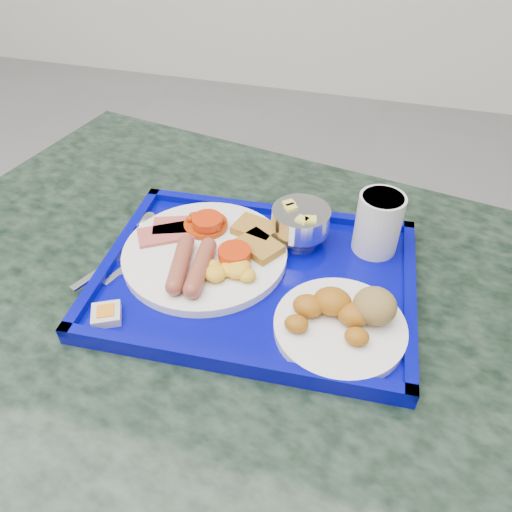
{
  "coord_description": "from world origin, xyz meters",
  "views": [
    {
      "loc": [
        0.71,
        -0.0,
        1.3
      ],
      "look_at": [
        0.56,
        0.52,
        0.81
      ],
      "focal_mm": 35.0,
      "sensor_mm": 36.0,
      "label": 1
    }
  ],
  "objects": [
    {
      "name": "knife",
      "position": [
        0.34,
        0.5,
        0.78
      ],
      "size": [
        0.07,
        0.16,
        0.0
      ],
      "primitive_type": "cube",
      "rotation": [
        0.0,
        0.0,
        -0.39
      ],
      "color": "silver",
      "rests_on": "tray"
    },
    {
      "name": "bread_plate",
      "position": [
        0.71,
        0.46,
        0.79
      ],
      "size": [
        0.18,
        0.18,
        0.06
      ],
      "rotation": [
        0.0,
        0.0,
        -0.37
      ],
      "color": "white",
      "rests_on": "tray"
    },
    {
      "name": "main_plate",
      "position": [
        0.48,
        0.54,
        0.79
      ],
      "size": [
        0.26,
        0.26,
        0.04
      ],
      "rotation": [
        0.0,
        0.0,
        0.05
      ],
      "color": "white",
      "rests_on": "tray"
    },
    {
      "name": "fruit_bowl",
      "position": [
        0.61,
        0.62,
        0.82
      ],
      "size": [
        0.09,
        0.09,
        0.06
      ],
      "color": "silver",
      "rests_on": "tray"
    },
    {
      "name": "table",
      "position": [
        0.57,
        0.49,
        0.56
      ],
      "size": [
        1.34,
        1.02,
        0.76
      ],
      "rotation": [
        0.0,
        0.0,
        -0.18
      ],
      "color": "slate",
      "rests_on": "floor"
    },
    {
      "name": "spoon",
      "position": [
        0.35,
        0.58,
        0.78
      ],
      "size": [
        0.08,
        0.19,
        0.01
      ],
      "rotation": [
        0.0,
        0.0,
        -0.31
      ],
      "color": "silver",
      "rests_on": "tray"
    },
    {
      "name": "jam_packet",
      "position": [
        0.39,
        0.39,
        0.78
      ],
      "size": [
        0.05,
        0.05,
        0.02
      ],
      "rotation": [
        0.0,
        0.0,
        0.47
      ],
      "color": "beige",
      "rests_on": "tray"
    },
    {
      "name": "tray",
      "position": [
        0.56,
        0.52,
        0.77
      ],
      "size": [
        0.49,
        0.37,
        0.03
      ],
      "rotation": [
        0.0,
        0.0,
        0.06
      ],
      "color": "#030495",
      "rests_on": "table"
    },
    {
      "name": "juice_cup",
      "position": [
        0.73,
        0.64,
        0.83
      ],
      "size": [
        0.07,
        0.07,
        0.1
      ],
      "color": "silver",
      "rests_on": "tray"
    }
  ]
}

